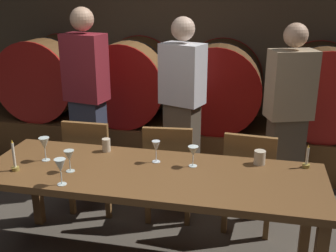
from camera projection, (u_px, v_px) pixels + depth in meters
name	position (u px, v px, depth m)	size (l,w,h in m)	color
back_wall	(184.00, 36.00, 5.04)	(6.71, 0.24, 2.73)	brown
barrel_shelf	(175.00, 140.00, 4.90)	(6.04, 0.90, 0.45)	brown
wine_barrel_far_left	(48.00, 76.00, 4.99)	(0.93, 0.82, 0.93)	brown
wine_barrel_center_left	(131.00, 81.00, 4.78)	(0.93, 0.82, 0.93)	brown
wine_barrel_center_right	(219.00, 85.00, 4.58)	(0.93, 0.82, 0.93)	#513319
wine_barrel_far_right	(322.00, 90.00, 4.36)	(0.93, 0.82, 0.93)	#513319
dining_table	(152.00, 181.00, 2.87)	(2.35, 0.78, 0.75)	brown
chair_left	(92.00, 161.00, 3.66)	(0.40, 0.40, 0.88)	brown
chair_center	(169.00, 167.00, 3.54)	(0.44, 0.44, 0.88)	brown
chair_right	(249.00, 177.00, 3.37)	(0.43, 0.43, 0.88)	brown
guest_left	(87.00, 100.00, 3.97)	(0.42, 0.30, 1.78)	#33384C
guest_center	(182.00, 107.00, 3.88)	(0.44, 0.35, 1.70)	brown
guest_right	(288.00, 118.00, 3.65)	(0.44, 0.35, 1.67)	brown
candle_left	(15.00, 162.00, 2.85)	(0.05, 0.05, 0.23)	olive
candle_right	(307.00, 161.00, 2.90)	(0.05, 0.05, 0.17)	olive
wine_glass_far_left	(44.00, 144.00, 2.99)	(0.08, 0.08, 0.18)	silver
wine_glass_left	(69.00, 156.00, 2.82)	(0.07, 0.07, 0.15)	silver
wine_glass_center	(60.00, 166.00, 2.63)	(0.07, 0.07, 0.18)	silver
wine_glass_right	(156.00, 147.00, 2.97)	(0.06, 0.06, 0.16)	white
wine_glass_far_right	(193.00, 152.00, 2.90)	(0.07, 0.07, 0.15)	silver
cup_left	(106.00, 145.00, 3.18)	(0.06, 0.06, 0.10)	beige
cup_right	(260.00, 157.00, 2.95)	(0.08, 0.08, 0.10)	beige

